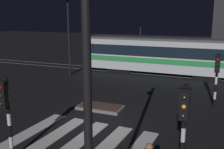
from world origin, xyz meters
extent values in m
plane|color=black|center=(0.00, 0.00, 0.00)|extent=(120.00, 120.00, 0.00)
cube|color=#59595E|center=(0.00, 11.81, 0.01)|extent=(80.00, 0.12, 0.03)
cube|color=#59595E|center=(0.00, 13.24, 0.01)|extent=(80.00, 0.12, 0.03)
cube|color=silver|center=(-2.50, -1.94, 0.01)|extent=(0.91, 4.41, 0.02)
cube|color=silver|center=(-1.25, -2.00, 0.01)|extent=(0.91, 4.41, 0.02)
cube|color=silver|center=(0.00, -2.06, 0.01)|extent=(0.91, 4.41, 0.02)
cube|color=silver|center=(1.25, -2.12, 0.01)|extent=(0.91, 4.41, 0.02)
cube|color=slate|center=(-0.85, 2.01, 0.08)|extent=(2.56, 1.33, 0.16)
cube|color=#4C382D|center=(-0.85, 2.01, 0.17)|extent=(2.30, 1.20, 0.02)
cylinder|color=white|center=(-1.60, -4.17, 0.67)|extent=(0.14, 0.14, 0.44)
cylinder|color=black|center=(-1.60, -4.17, 1.11)|extent=(0.14, 0.14, 0.44)
cylinder|color=white|center=(-1.60, -4.17, 1.55)|extent=(0.14, 0.14, 0.44)
cylinder|color=black|center=(-1.60, -4.17, 2.00)|extent=(0.14, 0.14, 0.44)
cylinder|color=white|center=(-1.60, -4.17, 2.44)|extent=(0.14, 0.14, 0.44)
cylinder|color=black|center=(-1.60, -4.17, 2.89)|extent=(0.14, 0.14, 0.44)
cube|color=black|center=(-1.60, -4.34, 2.51)|extent=(0.28, 0.20, 0.90)
sphere|color=red|center=(-1.60, -4.45, 2.79)|extent=(0.14, 0.14, 0.14)
sphere|color=black|center=(-1.60, -4.45, 2.51)|extent=(0.14, 0.14, 0.14)
sphere|color=black|center=(-1.60, -4.45, 2.23)|extent=(0.14, 0.14, 0.14)
cube|color=black|center=(-1.60, -4.34, 3.00)|extent=(0.36, 0.24, 0.04)
cylinder|color=black|center=(4.35, -3.20, 1.14)|extent=(0.14, 0.14, 0.46)
cylinder|color=white|center=(4.35, -3.20, 1.60)|extent=(0.14, 0.14, 0.46)
cylinder|color=black|center=(4.35, -3.20, 2.05)|extent=(0.14, 0.14, 0.46)
cylinder|color=white|center=(4.35, -3.20, 2.51)|extent=(0.14, 0.14, 0.46)
cylinder|color=black|center=(4.35, -3.20, 2.97)|extent=(0.14, 0.14, 0.46)
cube|color=black|center=(4.35, -3.37, 2.60)|extent=(0.28, 0.20, 0.90)
sphere|color=black|center=(4.35, -3.48, 2.88)|extent=(0.14, 0.14, 0.14)
sphere|color=orange|center=(4.35, -3.48, 2.60)|extent=(0.14, 0.14, 0.14)
sphere|color=black|center=(4.35, -3.48, 2.32)|extent=(0.14, 0.14, 0.14)
cube|color=black|center=(4.35, -3.37, 3.09)|extent=(0.36, 0.24, 0.04)
cylinder|color=black|center=(5.10, 4.90, 0.22)|extent=(0.14, 0.14, 0.44)
cylinder|color=white|center=(5.10, 4.90, 0.67)|extent=(0.14, 0.14, 0.44)
cylinder|color=black|center=(5.10, 4.90, 1.11)|extent=(0.14, 0.14, 0.44)
cylinder|color=white|center=(5.10, 4.90, 1.55)|extent=(0.14, 0.14, 0.44)
cylinder|color=black|center=(5.10, 4.90, 2.00)|extent=(0.14, 0.14, 0.44)
cylinder|color=white|center=(5.10, 4.90, 2.44)|extent=(0.14, 0.14, 0.44)
cylinder|color=black|center=(5.10, 4.90, 2.88)|extent=(0.14, 0.14, 0.44)
cube|color=black|center=(5.10, 4.73, 2.51)|extent=(0.28, 0.20, 0.90)
sphere|color=red|center=(5.10, 4.62, 2.79)|extent=(0.14, 0.14, 0.14)
sphere|color=black|center=(5.10, 4.62, 2.51)|extent=(0.14, 0.14, 0.14)
sphere|color=black|center=(5.10, 4.62, 2.23)|extent=(0.14, 0.14, 0.14)
cube|color=black|center=(5.10, 4.73, 3.00)|extent=(0.36, 0.24, 0.04)
cylinder|color=black|center=(2.83, -6.58, 3.61)|extent=(0.18, 0.18, 7.22)
cylinder|color=black|center=(-7.00, 8.98, 3.49)|extent=(0.18, 0.18, 6.99)
cube|color=silver|center=(0.44, 12.53, 1.70)|extent=(14.07, 2.50, 2.70)
cube|color=green|center=(0.44, 11.26, 1.35)|extent=(13.79, 0.04, 0.44)
cube|color=green|center=(0.44, 13.80, 1.35)|extent=(13.79, 0.04, 0.44)
cube|color=black|center=(0.44, 11.26, 2.15)|extent=(13.37, 0.03, 0.90)
cube|color=#4C4C51|center=(0.44, 12.53, 3.15)|extent=(13.79, 2.30, 0.20)
cylinder|color=#262628|center=(-1.67, 12.53, 3.65)|extent=(0.08, 0.08, 1.00)
cube|color=black|center=(4.31, 12.53, 0.17)|extent=(2.20, 2.00, 0.35)
cube|color=black|center=(-3.43, 12.53, 0.17)|extent=(2.20, 2.00, 0.35)
sphere|color=#9E7051|center=(3.59, -4.38, 1.60)|extent=(0.22, 0.22, 0.22)
camera|label=1|loc=(5.23, -11.15, 5.20)|focal=43.16mm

